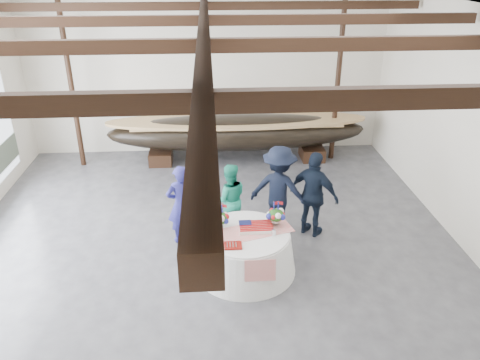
{
  "coord_description": "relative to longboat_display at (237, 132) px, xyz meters",
  "views": [
    {
      "loc": [
        0.04,
        -7.1,
        5.3
      ],
      "look_at": [
        0.62,
        1.4,
        1.17
      ],
      "focal_mm": 35.0,
      "sensor_mm": 36.0,
      "label": 1
    }
  ],
  "objects": [
    {
      "name": "pavilion_structure",
      "position": [
        -0.79,
        -4.23,
        3.15
      ],
      "size": [
        9.8,
        11.76,
        4.5
      ],
      "color": "black",
      "rests_on": "ground"
    },
    {
      "name": "wall_back",
      "position": [
        -0.79,
        0.91,
        1.4
      ],
      "size": [
        10.0,
        0.02,
        4.5
      ],
      "primitive_type": "cube",
      "color": "silver",
      "rests_on": "ground"
    },
    {
      "name": "guest_woman_teal",
      "position": [
        -0.4,
        -3.74,
        -0.09
      ],
      "size": [
        0.79,
        0.65,
        1.53
      ],
      "primitive_type": "imported",
      "rotation": [
        0.0,
        0.0,
        3.23
      ],
      "color": "#1C9374",
      "rests_on": "ground"
    },
    {
      "name": "guest_man_right",
      "position": [
        1.3,
        -3.96,
        0.06
      ],
      "size": [
        1.11,
        1.02,
        1.83
      ],
      "primitive_type": "imported",
      "rotation": [
        0.0,
        0.0,
        2.46
      ],
      "color": "black",
      "rests_on": "ground"
    },
    {
      "name": "floor",
      "position": [
        -0.79,
        -5.09,
        -0.85
      ],
      "size": [
        10.0,
        12.0,
        0.01
      ],
      "primitive_type": "cube",
      "color": "#3D3D42",
      "rests_on": "ground"
    },
    {
      "name": "banquet_table",
      "position": [
        -0.17,
        -5.1,
        -0.46
      ],
      "size": [
        1.86,
        1.86,
        0.8
      ],
      "color": "silver",
      "rests_on": "ground"
    },
    {
      "name": "guest_man_left",
      "position": [
        0.62,
        -3.74,
        0.09
      ],
      "size": [
        1.39,
        1.11,
        1.89
      ],
      "primitive_type": "imported",
      "rotation": [
        0.0,
        0.0,
        2.75
      ],
      "color": "black",
      "rests_on": "ground"
    },
    {
      "name": "ceiling",
      "position": [
        -0.79,
        -5.09,
        3.65
      ],
      "size": [
        10.0,
        12.0,
        0.01
      ],
      "primitive_type": "cube",
      "color": "white",
      "rests_on": "wall_back"
    },
    {
      "name": "guest_woman_blue",
      "position": [
        -1.36,
        -4.02,
        -0.03
      ],
      "size": [
        0.7,
        0.56,
        1.66
      ],
      "primitive_type": "imported",
      "rotation": [
        0.0,
        0.0,
        3.46
      ],
      "color": "navy",
      "rests_on": "ground"
    },
    {
      "name": "tabletop_items",
      "position": [
        -0.16,
        -4.94,
        0.09
      ],
      "size": [
        1.81,
        1.05,
        0.4
      ],
      "color": "red",
      "rests_on": "banquet_table"
    },
    {
      "name": "longboat_display",
      "position": [
        0.0,
        0.0,
        0.0
      ],
      "size": [
        7.14,
        1.43,
        1.34
      ],
      "color": "black",
      "rests_on": "ground"
    }
  ]
}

